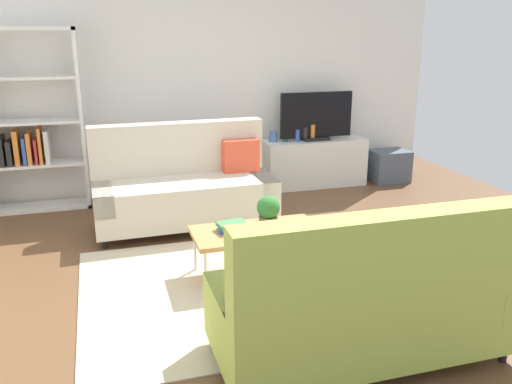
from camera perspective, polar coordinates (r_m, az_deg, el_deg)
The scene contains 18 objects.
ground_plane at distance 4.80m, azimuth 0.90°, elevation -8.62°, with size 7.68×7.68×0.00m, color brown.
wall_far at distance 7.08m, azimuth -6.03°, elevation 11.84°, with size 6.40×0.12×2.90m, color white.
area_rug at distance 4.59m, azimuth 0.17°, elevation -9.81°, with size 2.90×2.20×0.01m, color beige.
couch_beige at distance 5.84m, azimuth -7.62°, elevation 0.59°, with size 1.92×0.88×1.10m.
couch_green at distance 3.50m, azimuth 11.45°, elevation -11.14°, with size 1.90×0.85×1.10m.
coffee_table at distance 4.62m, azimuth 0.05°, elevation -4.38°, with size 1.10×0.56×0.42m.
tv_console at distance 7.37m, azimuth 6.20°, elevation 3.12°, with size 1.40×0.44×0.64m, color silver.
tv at distance 7.23m, azimuth 6.43°, elevation 7.95°, with size 1.00×0.20×0.64m.
bookshelf at distance 6.74m, azimuth -22.83°, elevation 6.28°, with size 1.10×0.36×2.10m.
storage_trunk at distance 7.79m, azimuth 13.96°, elevation 2.72°, with size 0.52×0.40×0.44m, color #4C5666.
potted_plant at distance 4.61m, azimuth 1.32°, elevation -2.07°, with size 0.20×0.20×0.29m.
table_book_0 at distance 4.60m, azimuth -2.51°, elevation -3.90°, with size 0.24×0.18×0.04m, color #3359B2.
table_book_1 at distance 4.58m, azimuth -2.52°, elevation -3.48°, with size 0.24×0.18×0.03m, color #3F8C4C.
vase_0 at distance 7.13m, azimuth 1.82°, elevation 5.95°, with size 0.11×0.11×0.14m, color #4C72B2.
vase_1 at distance 7.19m, azimuth 3.10°, elevation 6.00°, with size 0.08×0.08×0.13m, color #33B29E.
bottle_0 at distance 7.15m, azimuth 4.43°, elevation 6.02°, with size 0.06×0.06×0.16m, color #3359B2.
bottle_1 at distance 7.19m, azimuth 5.26°, elevation 6.16°, with size 0.06×0.06×0.18m, color #262626.
bottle_2 at distance 7.22m, azimuth 6.06°, elevation 6.31°, with size 0.06×0.06×0.21m, color orange.
Camera 1 is at (-1.31, -4.13, 2.08)m, focal length 37.57 mm.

